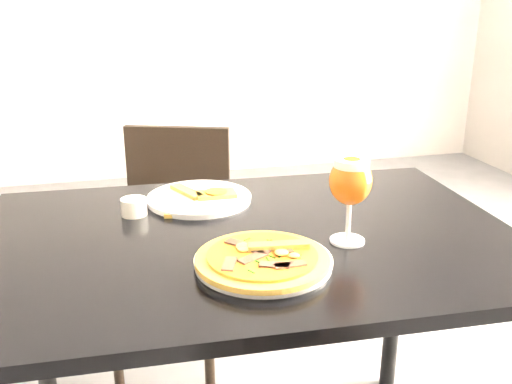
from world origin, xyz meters
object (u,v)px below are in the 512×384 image
object	(u,v)px
pizza	(263,258)
chair_far	(173,240)
beer_glass	(351,181)
dining_table	(249,270)

from	to	relation	value
pizza	chair_far	bearing A→B (deg)	96.15
chair_far	beer_glass	size ratio (longest dim) A/B	4.35
dining_table	beer_glass	size ratio (longest dim) A/B	6.49
dining_table	pizza	size ratio (longest dim) A/B	4.70
chair_far	beer_glass	world-z (taller)	beer_glass
dining_table	chair_far	size ratio (longest dim) A/B	1.49
dining_table	chair_far	world-z (taller)	chair_far
pizza	beer_glass	world-z (taller)	beer_glass
dining_table	pizza	bearing A→B (deg)	-92.30
pizza	beer_glass	size ratio (longest dim) A/B	1.38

